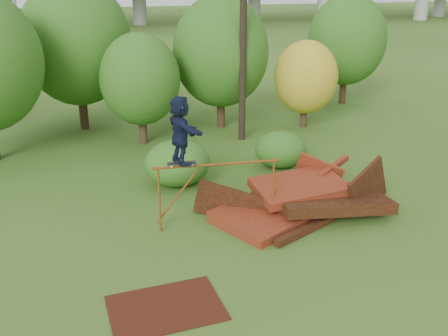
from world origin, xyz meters
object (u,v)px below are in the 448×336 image
object	(u,v)px
skater	(181,130)
flat_plate	(166,308)
scrap_pile	(301,201)
utility_pole	(243,8)

from	to	relation	value
skater	flat_plate	size ratio (longest dim) A/B	0.77
scrap_pile	utility_pole	bearing A→B (deg)	81.82
utility_pole	flat_plate	bearing A→B (deg)	-119.13
scrap_pile	utility_pole	distance (m)	8.58
scrap_pile	flat_plate	bearing A→B (deg)	-146.81
skater	flat_plate	bearing A→B (deg)	149.56
flat_plate	utility_pole	world-z (taller)	utility_pole
flat_plate	utility_pole	distance (m)	12.62
flat_plate	utility_pole	bearing A→B (deg)	60.87
scrap_pile	utility_pole	size ratio (longest dim) A/B	0.55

